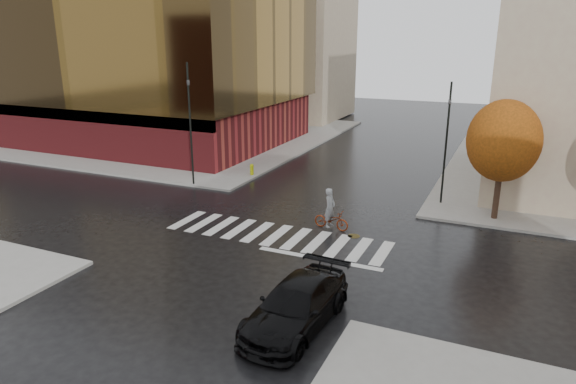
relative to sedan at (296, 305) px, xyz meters
The scene contains 12 objects.
ground 8.17m from the sedan, 121.80° to the left, with size 120.00×120.00×0.00m, color black.
sidewalk_nw 37.67m from the sedan, 132.17° to the left, with size 30.00×30.00×0.15m, color gray.
crosswalk 8.60m from the sedan, 120.03° to the left, with size 12.00×3.00×0.01m, color silver.
office_glass 36.97m from the sedan, 136.55° to the left, with size 27.00×19.00×16.00m.
building_nw_far 49.27m from the sedan, 114.79° to the left, with size 14.00×12.00×20.00m, color tan.
tree_ne_a 15.84m from the sedan, 68.23° to the left, with size 3.80×3.80×6.50m.
sedan is the anchor object (origin of this frame).
cyclist 9.64m from the sedan, 102.48° to the left, with size 2.01×0.92×2.21m.
traffic_light_nw 19.16m from the sedan, 135.16° to the left, with size 0.25×0.23×8.00m.
traffic_light_ne 16.48m from the sedan, 80.65° to the left, with size 0.18×0.20×7.15m.
fire_hydrant 20.06m from the sedan, 122.53° to the left, with size 0.28×0.28×0.80m.
manhole 8.97m from the sedan, 94.16° to the left, with size 0.64×0.64×0.01m, color #4A3E1A.
Camera 1 is at (10.55, -21.53, 9.82)m, focal length 32.00 mm.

